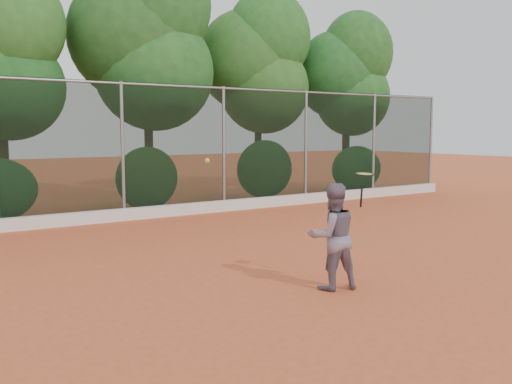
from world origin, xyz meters
TOP-DOWN VIEW (x-y plane):
  - ground at (0.00, 0.00)m, footprint 80.00×80.00m
  - concrete_curb at (0.00, 6.82)m, footprint 24.00×0.20m
  - tennis_player at (0.07, -0.84)m, footprint 0.88×0.76m
  - chainlink_fence at (-0.00, 7.00)m, footprint 24.09×0.09m
  - foliage_backdrop at (-0.55, 8.98)m, footprint 23.70×3.63m
  - tennis_racket at (0.52, -1.00)m, footprint 0.34×0.34m
  - tennis_ball_in_flight at (-1.81, -0.54)m, footprint 0.06×0.06m

SIDE VIEW (x-z plane):
  - ground at x=0.00m, z-range 0.00..0.00m
  - concrete_curb at x=0.00m, z-range 0.00..0.30m
  - tennis_player at x=0.07m, z-range 0.00..1.54m
  - tennis_racket at x=0.52m, z-range 1.36..1.88m
  - chainlink_fence at x=0.00m, z-range 0.11..3.61m
  - tennis_ball_in_flight at x=-1.81m, z-range 1.87..1.94m
  - foliage_backdrop at x=-0.55m, z-range 0.63..8.18m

